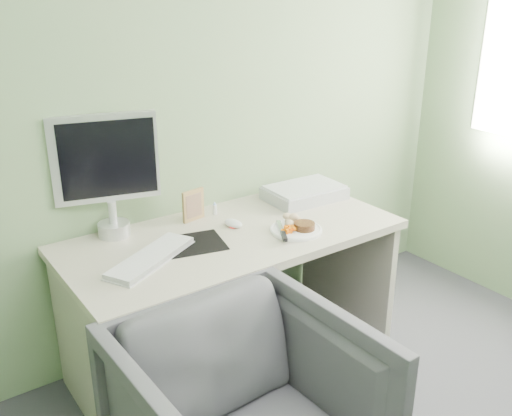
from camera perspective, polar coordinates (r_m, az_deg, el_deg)
wall_back at (r=2.83m, az=-6.77°, el=11.66°), size 3.50×0.00×3.50m
desk at (r=2.78m, az=-2.29°, el=-5.94°), size 1.60×0.75×0.73m
plate at (r=2.72m, az=4.02°, el=-2.20°), size 0.25×0.25×0.01m
steak at (r=2.71m, az=4.86°, el=-1.80°), size 0.12×0.12×0.03m
potato_pile at (r=2.76m, az=3.78°, el=-1.10°), size 0.10×0.08×0.05m
carrot_heap at (r=2.67m, az=3.32°, el=-2.03°), size 0.07×0.06×0.04m
steak_knife at (r=2.64m, az=2.70°, el=-2.51°), size 0.14×0.22×0.02m
mousepad at (r=2.60m, az=-6.24°, el=-3.55°), size 0.31×0.29×0.00m
keyboard at (r=2.47m, az=-10.46°, el=-4.84°), size 0.47×0.34×0.02m
computer_mouse at (r=2.76m, az=-2.28°, el=-1.54°), size 0.08×0.12×0.04m
photo_frame at (r=2.83m, az=-6.29°, el=0.29°), size 0.13×0.04×0.16m
eyedrop_bottle at (r=2.91m, az=-4.15°, el=-0.05°), size 0.02×0.02×0.07m
scanner at (r=3.12m, az=4.86°, el=1.47°), size 0.42×0.29×0.06m
monitor at (r=2.66m, az=-14.72°, el=3.82°), size 0.47×0.18×0.57m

